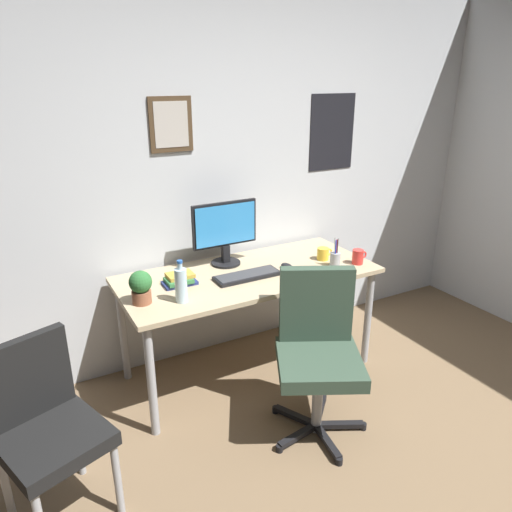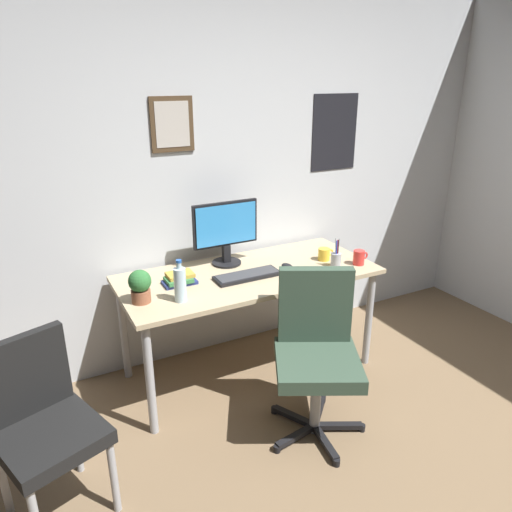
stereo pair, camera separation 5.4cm
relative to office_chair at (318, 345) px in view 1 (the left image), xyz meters
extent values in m
cube|color=silver|center=(0.06, 1.13, 0.77)|extent=(4.40, 0.08, 2.60)
cube|color=#4C3823|center=(-0.42, 1.08, 1.14)|extent=(0.28, 0.02, 0.34)
cube|color=beige|center=(-0.42, 1.07, 1.14)|extent=(0.22, 0.00, 0.28)
cube|color=black|center=(0.85, 1.08, 1.03)|extent=(0.40, 0.01, 0.56)
cube|color=tan|center=(-0.08, 0.67, 0.20)|extent=(1.69, 0.75, 0.03)
cylinder|color=#9EA0A5|center=(-0.87, 0.36, -0.17)|extent=(0.05, 0.05, 0.71)
cylinder|color=#9EA0A5|center=(0.70, 0.36, -0.17)|extent=(0.05, 0.05, 0.71)
cylinder|color=#9EA0A5|center=(-0.87, 0.99, -0.17)|extent=(0.05, 0.05, 0.71)
cylinder|color=#9EA0A5|center=(0.70, 0.99, -0.17)|extent=(0.05, 0.05, 0.71)
cube|color=#334738|center=(-0.04, -0.07, -0.07)|extent=(0.62, 0.62, 0.08)
cube|color=#334738|center=(0.06, 0.11, 0.20)|extent=(0.41, 0.25, 0.45)
cylinder|color=#9EA0A5|center=(-0.04, -0.07, -0.32)|extent=(0.08, 0.08, 0.42)
cube|color=black|center=(0.09, -0.13, -0.49)|extent=(0.27, 0.16, 0.03)
cylinder|color=black|center=(0.21, -0.20, -0.51)|extent=(0.05, 0.05, 0.04)
cube|color=black|center=(0.06, 0.03, -0.49)|extent=(0.23, 0.23, 0.03)
cylinder|color=black|center=(0.16, 0.13, -0.51)|extent=(0.05, 0.05, 0.04)
cube|color=black|center=(-0.10, 0.05, -0.49)|extent=(0.16, 0.27, 0.03)
cylinder|color=black|center=(-0.16, 0.18, -0.51)|extent=(0.05, 0.05, 0.04)
cube|color=black|center=(-0.17, -0.09, -0.49)|extent=(0.28, 0.08, 0.03)
cylinder|color=black|center=(-0.31, -0.11, -0.51)|extent=(0.05, 0.05, 0.04)
cube|color=black|center=(-0.06, -0.21, -0.49)|extent=(0.08, 0.28, 0.03)
cylinder|color=black|center=(-0.08, -0.35, -0.51)|extent=(0.05, 0.05, 0.04)
cube|color=black|center=(-1.41, 0.03, -0.09)|extent=(0.54, 0.54, 0.07)
cube|color=black|center=(-1.47, 0.20, 0.15)|extent=(0.39, 0.18, 0.40)
cylinder|color=#9EA0A5|center=(-1.18, -0.08, -0.33)|extent=(0.05, 0.05, 0.41)
cylinder|color=#9EA0A5|center=(-1.64, 0.14, -0.33)|extent=(0.05, 0.05, 0.41)
cylinder|color=#9EA0A5|center=(-1.30, 0.26, -0.33)|extent=(0.05, 0.05, 0.41)
cylinder|color=black|center=(-0.15, 0.89, 0.22)|extent=(0.20, 0.20, 0.01)
cube|color=black|center=(-0.15, 0.89, 0.29)|extent=(0.05, 0.04, 0.12)
cube|color=black|center=(-0.15, 0.89, 0.50)|extent=(0.46, 0.02, 0.30)
cube|color=#338CD8|center=(-0.15, 0.87, 0.50)|extent=(0.43, 0.00, 0.27)
cube|color=black|center=(-0.13, 0.61, 0.23)|extent=(0.43, 0.15, 0.02)
cube|color=#38383A|center=(-0.13, 0.61, 0.24)|extent=(0.41, 0.13, 0.00)
ellipsoid|color=black|center=(0.17, 0.61, 0.23)|extent=(0.06, 0.11, 0.04)
cylinder|color=silver|center=(-0.62, 0.48, 0.31)|extent=(0.07, 0.07, 0.20)
cylinder|color=silver|center=(-0.62, 0.48, 0.43)|extent=(0.03, 0.03, 0.04)
cylinder|color=#2659B2|center=(-0.62, 0.48, 0.46)|extent=(0.03, 0.03, 0.01)
cylinder|color=yellow|center=(0.49, 0.64, 0.26)|extent=(0.08, 0.08, 0.09)
torus|color=yellow|center=(0.54, 0.64, 0.26)|extent=(0.05, 0.01, 0.05)
cylinder|color=red|center=(0.65, 0.46, 0.27)|extent=(0.08, 0.08, 0.10)
torus|color=red|center=(0.70, 0.46, 0.27)|extent=(0.05, 0.01, 0.05)
cylinder|color=brown|center=(-0.83, 0.57, 0.25)|extent=(0.11, 0.11, 0.07)
sphere|color=#2D6B33|center=(-0.83, 0.57, 0.34)|extent=(0.13, 0.13, 0.13)
ellipsoid|color=#287A38|center=(-0.86, 0.60, 0.35)|extent=(0.07, 0.08, 0.02)
ellipsoid|color=#287A38|center=(-0.79, 0.60, 0.37)|extent=(0.07, 0.08, 0.02)
ellipsoid|color=#287A38|center=(-0.85, 0.54, 0.36)|extent=(0.08, 0.07, 0.02)
cylinder|color=#9EA0A5|center=(0.48, 0.50, 0.26)|extent=(0.07, 0.07, 0.09)
cylinder|color=#263FBF|center=(0.48, 0.49, 0.34)|extent=(0.01, 0.01, 0.13)
cylinder|color=red|center=(0.49, 0.49, 0.34)|extent=(0.01, 0.01, 0.13)
cylinder|color=black|center=(0.49, 0.49, 0.34)|extent=(0.01, 0.01, 0.13)
cylinder|color=#9EA0A5|center=(0.49, 0.50, 0.34)|extent=(0.01, 0.03, 0.14)
cylinder|color=#9EA0A5|center=(0.48, 0.50, 0.34)|extent=(0.01, 0.02, 0.14)
cube|color=navy|center=(-0.55, 0.71, 0.22)|extent=(0.20, 0.12, 0.02)
cube|color=#33723F|center=(-0.55, 0.71, 0.25)|extent=(0.16, 0.13, 0.02)
cube|color=gold|center=(-0.54, 0.73, 0.27)|extent=(0.16, 0.12, 0.02)
camera|label=1|loc=(-1.44, -1.89, 1.43)|focal=33.58mm
camera|label=2|loc=(-1.39, -1.92, 1.43)|focal=33.58mm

